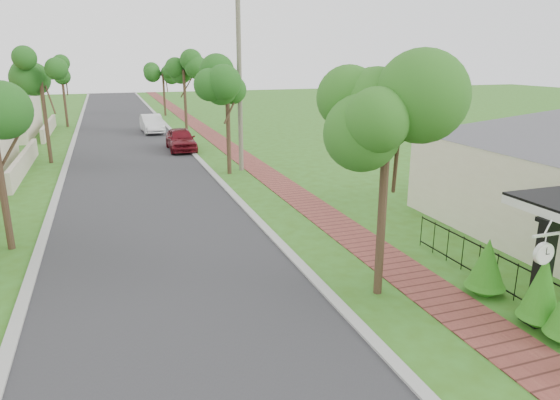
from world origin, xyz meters
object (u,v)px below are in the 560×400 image
parked_car_white (152,124)px  parked_car_red (181,139)px  porch_post (541,277)px  near_tree (388,121)px  station_clock (544,252)px  utility_pole (240,83)px

parked_car_white → parked_car_red: bearing=-85.5°
porch_post → parked_car_red: (-4.43, 24.53, -0.41)m
near_tree → station_clock: size_ratio=6.92×
parked_car_red → near_tree: bearing=-84.7°
porch_post → station_clock: bearing=-141.2°
utility_pole → station_clock: utility_pole is taller
utility_pole → station_clock: (1.75, -18.00, -2.60)m
porch_post → station_clock: porch_post is taller
parked_car_red → parked_car_white: bearing=97.6°
station_clock → utility_pole: bearing=95.6°
porch_post → near_tree: (-2.64, 2.50, 3.29)m
near_tree → utility_pole: 15.11m
parked_car_white → station_clock: station_clock is taller
parked_car_red → utility_pole: size_ratio=0.47×
porch_post → utility_pole: bearing=97.3°
porch_post → parked_car_red: porch_post is taller
station_clock → parked_car_white: bearing=98.4°
parked_car_white → near_tree: near_tree is taller
parked_car_red → porch_post: bearing=-79.1°
porch_post → parked_car_red: size_ratio=0.60×
parked_car_red → parked_car_white: size_ratio=0.98×
porch_post → station_clock: size_ratio=3.15×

